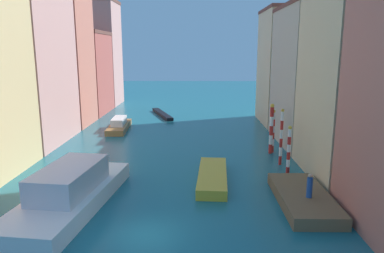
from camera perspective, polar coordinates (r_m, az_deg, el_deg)
The scene contains 18 objects.
ground_plane at distance 44.03m, azimuth -2.81°, elevation -1.21°, with size 154.00×154.00×0.00m, color #196070.
building_left_2 at distance 42.81m, azimuth -24.97°, elevation 10.16°, with size 7.89×11.35×18.95m.
building_left_3 at distance 51.90m, azimuth -20.32°, elevation 11.78°, with size 7.89×7.76×21.03m.
building_left_4 at distance 60.90m, azimuth -16.87°, elevation 8.04°, with size 7.89×10.56×12.82m.
building_left_5 at distance 69.96m, azimuth -14.64°, elevation 10.99°, with size 7.89×8.25×18.66m.
building_right_1 at distance 31.12m, azimuth 25.68°, elevation 11.82°, with size 7.89×9.91×21.06m.
building_right_2 at distance 41.32m, azimuth 19.03°, elevation 7.57°, with size 7.89×11.74×14.61m.
building_right_3 at distance 52.14m, azimuth 15.22°, elevation 8.99°, with size 7.89×10.27×15.39m.
waterfront_dock at distance 25.57m, azimuth 16.97°, elevation -10.63°, with size 3.22×7.71×0.78m.
person_on_dock at distance 24.52m, azimuth 17.87°, elevation -8.87°, with size 0.36×0.36×1.57m.
mooring_pole_0 at distance 30.49m, azimuth 14.86°, elevation -3.52°, with size 0.31×0.31×4.04m.
mooring_pole_1 at distance 32.79m, azimuth 13.76°, elevation -1.53°, with size 0.29×0.29×5.00m.
mooring_pole_2 at distance 36.18m, azimuth 12.27°, elevation -0.26°, with size 0.39×0.39×4.92m.
mooring_pole_3 at distance 36.73m, azimuth 12.53°, elevation -0.64°, with size 0.31×0.31×4.26m.
vaporetto_white at distance 25.12m, azimuth -18.42°, elevation -9.58°, with size 5.40×12.55×2.70m.
gondola_black at distance 56.54m, azimuth -4.67°, elevation 1.94°, with size 4.08×9.52×0.49m.
motorboat_0 at distance 47.33m, azimuth -11.30°, elevation 0.21°, with size 2.61×7.91×1.55m.
motorboat_1 at distance 28.46m, azimuth 3.22°, elevation -7.81°, with size 2.59×7.87×0.75m.
Camera 1 is at (2.78, -18.30, 9.95)m, focal length 34.19 mm.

